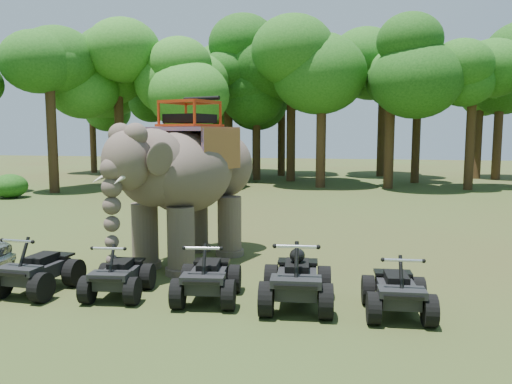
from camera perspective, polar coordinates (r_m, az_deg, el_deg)
ground at (r=11.42m, az=-1.28°, el=-10.22°), size 110.00×110.00×0.00m
elephant at (r=12.92m, az=-7.71°, el=1.34°), size 3.65×5.50×4.25m
atv_0 at (r=11.52m, az=-23.73°, el=-7.42°), size 1.29×1.73×1.25m
atv_1 at (r=10.72m, az=-15.44°, el=-8.42°), size 1.31×1.67×1.14m
atv_2 at (r=10.11m, az=-5.57°, el=-8.88°), size 1.43×1.81×1.22m
atv_3 at (r=9.73m, az=4.70°, el=-9.10°), size 1.52×1.96×1.36m
atv_4 at (r=9.66m, az=15.86°, el=-9.96°), size 1.31×1.71×1.20m
tree_0 at (r=30.87m, az=7.49°, el=9.68°), size 6.91×6.91×9.87m
tree_1 at (r=31.13m, az=15.10°, el=8.88°), size 6.45×6.45×9.22m
tree_2 at (r=31.91m, az=23.34°, el=6.98°), size 5.26×5.26×7.52m
tree_25 at (r=30.07m, az=-22.35°, el=7.52°), size 5.59×5.59×7.99m
tree_26 at (r=32.73m, az=-15.40°, el=8.51°), size 6.25×6.25×8.93m
tree_27 at (r=30.97m, az=-7.23°, el=8.15°), size 5.76×5.76×8.22m
tree_28 at (r=35.48m, az=0.09°, el=7.67°), size 5.45×5.45×7.79m
tree_29 at (r=40.19m, az=-0.04°, el=7.85°), size 5.73×5.73×8.19m
tree_30 at (r=39.94m, az=24.11°, el=6.55°), size 5.04×5.04×7.19m
tree_31 at (r=40.89m, az=-6.93°, el=7.01°), size 4.96×4.96×7.09m
tree_32 at (r=39.67m, az=26.04°, el=8.71°), size 7.21×7.21×10.31m
tree_33 at (r=39.27m, az=2.95°, el=8.69°), size 6.53×6.53×9.32m
tree_34 at (r=37.18m, az=-6.31°, el=7.59°), size 5.46×5.46×7.80m
tree_35 at (r=35.90m, az=-3.17°, el=9.46°), size 7.05×7.05×10.07m
tree_36 at (r=43.28m, az=-15.80°, el=9.04°), size 7.34×7.34×10.49m
tree_37 at (r=34.78m, az=4.04°, el=9.84°), size 7.29×7.29×10.42m
tree_38 at (r=39.82m, az=14.22°, el=9.11°), size 7.15×7.15×10.22m
tree_39 at (r=35.10m, az=17.90°, el=7.62°), size 5.68×5.68×8.12m
tree_40 at (r=41.64m, az=-3.43°, el=9.62°), size 7.58×7.58×10.83m
tree_41 at (r=37.48m, az=-10.15°, el=7.77°), size 5.68×5.68×8.12m
tree_42 at (r=44.18m, az=-18.17°, el=6.86°), size 5.13×5.13×7.33m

